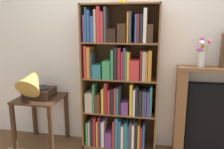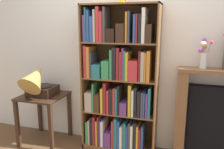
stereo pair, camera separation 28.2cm
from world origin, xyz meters
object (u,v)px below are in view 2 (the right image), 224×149
(bookshelf, at_px, (118,86))
(gramophone, at_px, (38,81))
(fireplace_mantel, at_px, (219,118))
(flower_vase, at_px, (204,55))
(side_table_left, at_px, (44,106))

(bookshelf, height_order, gramophone, bookshelf)
(fireplace_mantel, bearing_deg, flower_vase, -176.71)
(side_table_left, distance_m, flower_vase, 2.11)
(side_table_left, bearing_deg, bookshelf, 5.82)
(fireplace_mantel, height_order, flower_vase, flower_vase)
(bookshelf, xyz_separation_m, fireplace_mantel, (1.18, 0.08, -0.29))
(bookshelf, relative_size, fireplace_mantel, 1.64)
(bookshelf, distance_m, gramophone, 1.04)
(gramophone, height_order, flower_vase, flower_vase)
(bookshelf, height_order, fireplace_mantel, bookshelf)
(bookshelf, xyz_separation_m, side_table_left, (-1.02, -0.10, -0.33))
(gramophone, height_order, fireplace_mantel, gramophone)
(fireplace_mantel, bearing_deg, bookshelf, -176.02)
(bookshelf, bearing_deg, side_table_left, -174.18)
(bookshelf, xyz_separation_m, gramophone, (-1.02, -0.20, 0.03))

